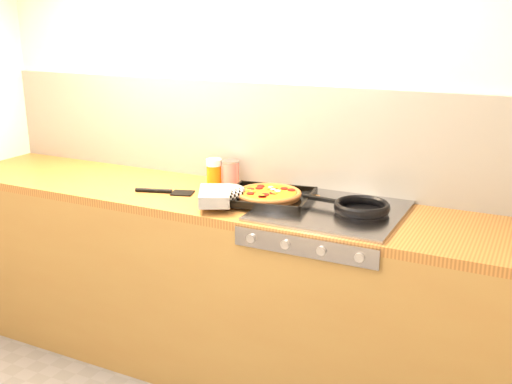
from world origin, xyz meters
The scene contains 9 objects.
room_shell centered at (0.00, 1.39, 1.15)m, with size 3.20×3.20×3.20m.
counter_run centered at (0.00, 1.10, 0.45)m, with size 3.20×0.62×0.90m.
stovetop centered at (0.45, 1.10, 0.91)m, with size 0.60×0.56×0.02m, color gray.
pizza_on_tray centered at (0.10, 1.06, 0.94)m, with size 0.51×0.49×0.06m.
frying_pan centered at (0.58, 1.10, 0.94)m, with size 0.40×0.26×0.04m.
tomato_can centered at (-0.15, 1.29, 0.96)m, with size 0.10×0.10×0.12m.
juice_glass centered at (-0.23, 1.26, 0.97)m, with size 0.10×0.10×0.13m.
wooden_spoon centered at (0.23, 1.28, 0.91)m, with size 0.30×0.09×0.02m.
black_spatula centered at (-0.35, 1.03, 0.91)m, with size 0.28×0.14×0.02m.
Camera 1 is at (1.24, -1.23, 1.71)m, focal length 42.00 mm.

